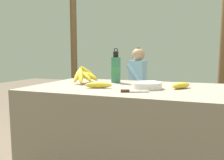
{
  "coord_description": "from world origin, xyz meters",
  "views": [
    {
      "loc": [
        0.37,
        -1.48,
        0.91
      ],
      "look_at": [
        -0.15,
        0.05,
        0.74
      ],
      "focal_mm": 32.0,
      "sensor_mm": 36.0,
      "label": 1
    }
  ],
  "objects_px": {
    "loose_banana_front": "(98,85)",
    "knife": "(131,91)",
    "loose_banana_side": "(181,86)",
    "banana_bunch_ripe": "(85,75)",
    "serving_bowl": "(147,85)",
    "seated_vendor": "(135,80)",
    "banana_bunch_green": "(113,88)",
    "support_post_far": "(224,44)",
    "support_post_near": "(74,47)",
    "water_bottle": "(116,69)",
    "wooden_bench": "(137,98)"
  },
  "relations": [
    {
      "from": "wooden_bench",
      "to": "banana_bunch_ripe",
      "type": "bearing_deg",
      "value": -98.42
    },
    {
      "from": "serving_bowl",
      "to": "water_bottle",
      "type": "bearing_deg",
      "value": 140.53
    },
    {
      "from": "water_bottle",
      "to": "loose_banana_front",
      "type": "height_order",
      "value": "water_bottle"
    },
    {
      "from": "loose_banana_front",
      "to": "support_post_near",
      "type": "bearing_deg",
      "value": 124.39
    },
    {
      "from": "banana_bunch_ripe",
      "to": "loose_banana_front",
      "type": "relative_size",
      "value": 1.62
    },
    {
      "from": "loose_banana_front",
      "to": "support_post_near",
      "type": "height_order",
      "value": "support_post_near"
    },
    {
      "from": "knife",
      "to": "support_post_near",
      "type": "distance_m",
      "value": 2.34
    },
    {
      "from": "banana_bunch_ripe",
      "to": "banana_bunch_green",
      "type": "height_order",
      "value": "banana_bunch_ripe"
    },
    {
      "from": "wooden_bench",
      "to": "banana_bunch_green",
      "type": "distance_m",
      "value": 0.39
    },
    {
      "from": "wooden_bench",
      "to": "seated_vendor",
      "type": "distance_m",
      "value": 0.28
    },
    {
      "from": "loose_banana_side",
      "to": "wooden_bench",
      "type": "distance_m",
      "value": 1.54
    },
    {
      "from": "seated_vendor",
      "to": "support_post_far",
      "type": "height_order",
      "value": "support_post_far"
    },
    {
      "from": "wooden_bench",
      "to": "support_post_far",
      "type": "distance_m",
      "value": 1.38
    },
    {
      "from": "water_bottle",
      "to": "seated_vendor",
      "type": "relative_size",
      "value": 0.29
    },
    {
      "from": "serving_bowl",
      "to": "seated_vendor",
      "type": "distance_m",
      "value": 1.46
    },
    {
      "from": "loose_banana_front",
      "to": "banana_bunch_ripe",
      "type": "bearing_deg",
      "value": 133.51
    },
    {
      "from": "banana_bunch_ripe",
      "to": "seated_vendor",
      "type": "relative_size",
      "value": 0.3
    },
    {
      "from": "banana_bunch_ripe",
      "to": "loose_banana_side",
      "type": "distance_m",
      "value": 0.8
    },
    {
      "from": "loose_banana_side",
      "to": "seated_vendor",
      "type": "height_order",
      "value": "seated_vendor"
    },
    {
      "from": "water_bottle",
      "to": "loose_banana_front",
      "type": "xyz_separation_m",
      "value": [
        -0.02,
        -0.37,
        -0.1
      ]
    },
    {
      "from": "support_post_far",
      "to": "banana_bunch_ripe",
      "type": "bearing_deg",
      "value": -132.07
    },
    {
      "from": "loose_banana_front",
      "to": "knife",
      "type": "xyz_separation_m",
      "value": [
        0.26,
        -0.1,
        -0.01
      ]
    },
    {
      "from": "loose_banana_side",
      "to": "banana_bunch_green",
      "type": "distance_m",
      "value": 1.7
    },
    {
      "from": "banana_bunch_ripe",
      "to": "loose_banana_front",
      "type": "bearing_deg",
      "value": -46.49
    },
    {
      "from": "support_post_far",
      "to": "water_bottle",
      "type": "bearing_deg",
      "value": -129.0
    },
    {
      "from": "loose_banana_front",
      "to": "support_post_far",
      "type": "height_order",
      "value": "support_post_far"
    },
    {
      "from": "serving_bowl",
      "to": "wooden_bench",
      "type": "relative_size",
      "value": 0.14
    },
    {
      "from": "loose_banana_side",
      "to": "support_post_far",
      "type": "distance_m",
      "value": 1.67
    },
    {
      "from": "banana_bunch_green",
      "to": "seated_vendor",
      "type": "bearing_deg",
      "value": -5.5
    },
    {
      "from": "seated_vendor",
      "to": "support_post_near",
      "type": "bearing_deg",
      "value": -8.65
    },
    {
      "from": "loose_banana_front",
      "to": "knife",
      "type": "height_order",
      "value": "loose_banana_front"
    },
    {
      "from": "seated_vendor",
      "to": "loose_banana_front",
      "type": "bearing_deg",
      "value": 94.07
    },
    {
      "from": "serving_bowl",
      "to": "water_bottle",
      "type": "height_order",
      "value": "water_bottle"
    },
    {
      "from": "serving_bowl",
      "to": "support_post_near",
      "type": "height_order",
      "value": "support_post_near"
    },
    {
      "from": "serving_bowl",
      "to": "banana_bunch_ripe",
      "type": "bearing_deg",
      "value": 166.22
    },
    {
      "from": "support_post_near",
      "to": "knife",
      "type": "bearing_deg",
      "value": -51.56
    },
    {
      "from": "loose_banana_side",
      "to": "banana_bunch_green",
      "type": "bearing_deg",
      "value": 125.58
    },
    {
      "from": "banana_bunch_green",
      "to": "support_post_far",
      "type": "height_order",
      "value": "support_post_far"
    },
    {
      "from": "banana_bunch_green",
      "to": "serving_bowl",
      "type": "bearing_deg",
      "value": -62.5
    },
    {
      "from": "loose_banana_front",
      "to": "banana_bunch_green",
      "type": "height_order",
      "value": "loose_banana_front"
    },
    {
      "from": "knife",
      "to": "loose_banana_side",
      "type": "bearing_deg",
      "value": 17.61
    },
    {
      "from": "loose_banana_front",
      "to": "wooden_bench",
      "type": "relative_size",
      "value": 0.14
    },
    {
      "from": "serving_bowl",
      "to": "loose_banana_side",
      "type": "relative_size",
      "value": 1.16
    },
    {
      "from": "serving_bowl",
      "to": "loose_banana_side",
      "type": "height_order",
      "value": "serving_bowl"
    },
    {
      "from": "loose_banana_side",
      "to": "banana_bunch_green",
      "type": "height_order",
      "value": "loose_banana_side"
    },
    {
      "from": "banana_bunch_ripe",
      "to": "loose_banana_side",
      "type": "relative_size",
      "value": 1.79
    },
    {
      "from": "water_bottle",
      "to": "wooden_bench",
      "type": "xyz_separation_m",
      "value": [
        -0.05,
        1.17,
        -0.49
      ]
    },
    {
      "from": "banana_bunch_ripe",
      "to": "loose_banana_front",
      "type": "xyz_separation_m",
      "value": [
        0.23,
        -0.24,
        -0.05
      ]
    },
    {
      "from": "knife",
      "to": "seated_vendor",
      "type": "relative_size",
      "value": 0.16
    },
    {
      "from": "loose_banana_front",
      "to": "loose_banana_side",
      "type": "xyz_separation_m",
      "value": [
        0.57,
        0.17,
        0.0
      ]
    }
  ]
}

